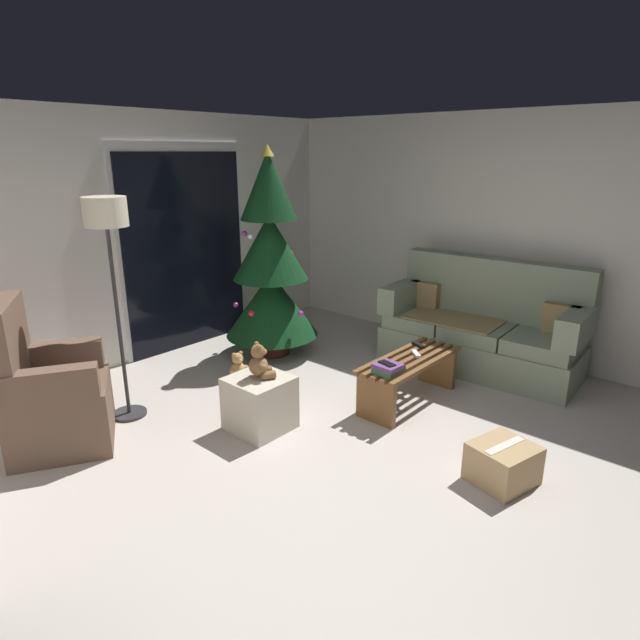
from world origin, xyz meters
The scene contains 18 objects.
ground_plane centered at (0.00, 0.00, 0.00)m, with size 7.00×7.00×0.00m, color #BCB2A8.
wall_back centered at (0.00, 3.06, 1.25)m, with size 5.72×0.12×2.50m, color silver.
wall_right centered at (2.86, 0.00, 1.25)m, with size 0.12×6.00×2.50m, color silver.
patio_door_frame centered at (0.78, 2.99, 1.10)m, with size 1.60×0.02×2.20m, color silver.
patio_door_glass centered at (0.78, 2.97, 1.05)m, with size 1.50×0.02×2.10m, color black.
couch centered at (2.32, 0.22, 0.40)m, with size 0.89×1.98×1.08m.
coffee_table centered at (1.14, 0.32, 0.27)m, with size 1.10×0.40×0.41m.
remote_white centered at (1.23, 0.32, 0.42)m, with size 0.04×0.16×0.02m, color silver.
remote_black centered at (1.44, 0.42, 0.42)m, with size 0.04×0.16×0.02m, color black.
book_stack centered at (0.76, 0.29, 0.45)m, with size 0.23×0.21×0.08m.
cell_phone centered at (0.74, 0.29, 0.49)m, with size 0.07×0.14×0.01m, color black.
christmas_tree centered at (1.18, 2.07, 0.96)m, with size 0.98×0.98×2.17m.
armchair centered at (-1.21, 1.90, 0.40)m, with size 0.94×0.93×1.13m.
floor_lamp centered at (-0.61, 1.93, 1.51)m, with size 0.32×0.32×1.78m.
ottoman centered at (-0.03, 0.95, 0.22)m, with size 0.44×0.44×0.43m, color beige.
teddy_bear_chestnut centered at (-0.02, 0.94, 0.55)m, with size 0.22×0.21×0.29m.
teddy_bear_honey_by_tree centered at (0.46, 1.80, 0.12)m, with size 0.20×0.20×0.29m.
cardboard_box_taped_mid_floor centered at (0.54, -0.79, 0.13)m, with size 0.46×0.44×0.27m.
Camera 1 is at (-2.55, -1.90, 2.10)m, focal length 29.82 mm.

